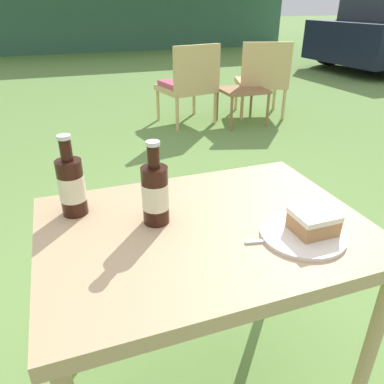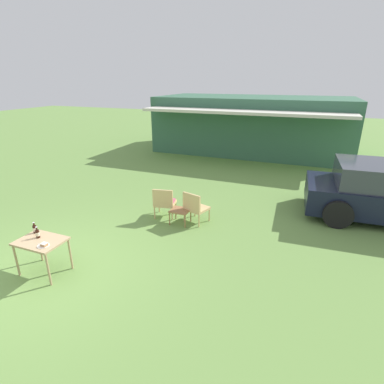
{
  "view_description": "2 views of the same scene",
  "coord_description": "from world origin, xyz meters",
  "px_view_note": "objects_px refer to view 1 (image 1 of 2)",
  "views": [
    {
      "loc": [
        -0.32,
        -0.78,
        1.23
      ],
      "look_at": [
        0.0,
        0.1,
        0.75
      ],
      "focal_mm": 35.0,
      "sensor_mm": 36.0,
      "label": 1
    },
    {
      "loc": [
        4.42,
        -3.5,
        3.5
      ],
      "look_at": [
        1.89,
        2.9,
        0.9
      ],
      "focal_mm": 28.0,
      "sensor_mm": 36.0,
      "label": 2
    }
  ],
  "objects_px": {
    "cola_bottle_far": "(72,185)",
    "patio_table": "(204,248)",
    "wicker_chair_cushioned": "(189,82)",
    "garden_side_table": "(243,93)",
    "cola_bottle_near": "(155,193)",
    "wicker_chair_plain": "(263,77)",
    "cake_on_plate": "(308,228)"
  },
  "relations": [
    {
      "from": "patio_table",
      "to": "cola_bottle_near",
      "type": "relative_size",
      "value": 3.78
    },
    {
      "from": "wicker_chair_cushioned",
      "to": "garden_side_table",
      "type": "xyz_separation_m",
      "value": [
        0.54,
        -0.2,
        -0.12
      ]
    },
    {
      "from": "wicker_chair_cushioned",
      "to": "cola_bottle_far",
      "type": "bearing_deg",
      "value": 53.28
    },
    {
      "from": "cola_bottle_far",
      "to": "garden_side_table",
      "type": "bearing_deg",
      "value": 54.88
    },
    {
      "from": "cola_bottle_far",
      "to": "patio_table",
      "type": "bearing_deg",
      "value": -29.71
    },
    {
      "from": "wicker_chair_cushioned",
      "to": "cola_bottle_far",
      "type": "xyz_separation_m",
      "value": [
        -1.35,
        -2.89,
        0.33
      ]
    },
    {
      "from": "wicker_chair_plain",
      "to": "cake_on_plate",
      "type": "distance_m",
      "value": 3.61
    },
    {
      "from": "garden_side_table",
      "to": "cake_on_plate",
      "type": "xyz_separation_m",
      "value": [
        -1.35,
        -3.01,
        0.38
      ]
    },
    {
      "from": "wicker_chair_cushioned",
      "to": "cake_on_plate",
      "type": "distance_m",
      "value": 3.32
    },
    {
      "from": "wicker_chair_cushioned",
      "to": "patio_table",
      "type": "bearing_deg",
      "value": 59.74
    },
    {
      "from": "wicker_chair_cushioned",
      "to": "wicker_chair_plain",
      "type": "relative_size",
      "value": 1.0
    },
    {
      "from": "cake_on_plate",
      "to": "cola_bottle_far",
      "type": "xyz_separation_m",
      "value": [
        -0.55,
        0.31,
        0.06
      ]
    },
    {
      "from": "wicker_chair_plain",
      "to": "garden_side_table",
      "type": "bearing_deg",
      "value": 45.53
    },
    {
      "from": "cola_bottle_far",
      "to": "cola_bottle_near",
      "type": "bearing_deg",
      "value": -30.94
    },
    {
      "from": "cola_bottle_near",
      "to": "garden_side_table",
      "type": "bearing_deg",
      "value": 58.99
    },
    {
      "from": "cake_on_plate",
      "to": "garden_side_table",
      "type": "bearing_deg",
      "value": 65.86
    },
    {
      "from": "wicker_chair_plain",
      "to": "cola_bottle_near",
      "type": "xyz_separation_m",
      "value": [
        -2.02,
        -2.99,
        0.32
      ]
    },
    {
      "from": "wicker_chair_cushioned",
      "to": "cola_bottle_far",
      "type": "distance_m",
      "value": 3.21
    },
    {
      "from": "wicker_chair_cushioned",
      "to": "garden_side_table",
      "type": "bearing_deg",
      "value": 148.12
    },
    {
      "from": "patio_table",
      "to": "cake_on_plate",
      "type": "xyz_separation_m",
      "value": [
        0.23,
        -0.13,
        0.1
      ]
    },
    {
      "from": "wicker_chair_plain",
      "to": "cola_bottle_near",
      "type": "bearing_deg",
      "value": 73.09
    },
    {
      "from": "patio_table",
      "to": "cake_on_plate",
      "type": "height_order",
      "value": "cake_on_plate"
    },
    {
      "from": "wicker_chair_plain",
      "to": "cola_bottle_far",
      "type": "xyz_separation_m",
      "value": [
        -2.22,
        -2.87,
        0.32
      ]
    },
    {
      "from": "garden_side_table",
      "to": "cola_bottle_near",
      "type": "relative_size",
      "value": 2.1
    },
    {
      "from": "cake_on_plate",
      "to": "cola_bottle_far",
      "type": "distance_m",
      "value": 0.63
    },
    {
      "from": "cake_on_plate",
      "to": "cola_bottle_near",
      "type": "height_order",
      "value": "cola_bottle_near"
    },
    {
      "from": "wicker_chair_plain",
      "to": "patio_table",
      "type": "bearing_deg",
      "value": 75.16
    },
    {
      "from": "cake_on_plate",
      "to": "cola_bottle_far",
      "type": "bearing_deg",
      "value": 150.02
    },
    {
      "from": "wicker_chair_cushioned",
      "to": "cola_bottle_near",
      "type": "height_order",
      "value": "cola_bottle_near"
    },
    {
      "from": "patio_table",
      "to": "cola_bottle_near",
      "type": "xyz_separation_m",
      "value": [
        -0.12,
        0.06,
        0.16
      ]
    },
    {
      "from": "cola_bottle_far",
      "to": "wicker_chair_cushioned",
      "type": "bearing_deg",
      "value": 64.98
    },
    {
      "from": "wicker_chair_plain",
      "to": "cola_bottle_near",
      "type": "height_order",
      "value": "cola_bottle_near"
    }
  ]
}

